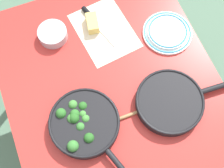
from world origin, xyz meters
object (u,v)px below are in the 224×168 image
grater_knife (94,21)px  wooden_spoon (135,113)px  skillet_broccoli (84,123)px  dinner_plate_stack (167,32)px  prep_bowl_steel (53,34)px  skillet_eggs (170,102)px  cheese_block (92,23)px

grater_knife → wooden_spoon: bearing=-17.1°
skillet_broccoli → grater_knife: 0.52m
dinner_plate_stack → prep_bowl_steel: 0.54m
dinner_plate_stack → prep_bowl_steel: (-0.18, -0.51, 0.01)m
skillet_eggs → grater_knife: bearing=110.9°
dinner_plate_stack → skillet_broccoli: bearing=-61.6°
cheese_block → prep_bowl_steel: bearing=-93.2°
skillet_broccoli → cheese_block: (-0.45, 0.20, -0.01)m
skillet_eggs → cheese_block: skillet_eggs is taller
skillet_broccoli → skillet_eggs: bearing=64.9°
skillet_broccoli → wooden_spoon: skillet_broccoli is taller
cheese_block → dinner_plate_stack: size_ratio=0.44×
grater_knife → dinner_plate_stack: size_ratio=1.09×
skillet_broccoli → dinner_plate_stack: 0.59m
skillet_broccoli → prep_bowl_steel: skillet_broccoli is taller
skillet_broccoli → wooden_spoon: size_ratio=1.13×
grater_knife → cheese_block: (0.02, -0.02, 0.01)m
grater_knife → cheese_block: 0.03m
prep_bowl_steel → dinner_plate_stack: bearing=70.6°
skillet_eggs → prep_bowl_steel: bearing=129.9°
prep_bowl_steel → skillet_eggs: bearing=36.3°
wooden_spoon → prep_bowl_steel: (-0.49, -0.21, 0.02)m
skillet_eggs → prep_bowl_steel: size_ratio=3.21×
cheese_block → dinner_plate_stack: (0.17, 0.32, -0.01)m
skillet_broccoli → wooden_spoon: 0.22m
wooden_spoon → grater_knife: bearing=90.8°
wooden_spoon → grater_knife: size_ratio=1.45×
skillet_broccoli → dinner_plate_stack: bearing=100.0°
skillet_broccoli → cheese_block: skillet_broccoli is taller
cheese_block → skillet_eggs: bearing=19.7°
skillet_broccoli → wooden_spoon: (0.03, 0.22, -0.02)m
wooden_spoon → prep_bowl_steel: bearing=114.1°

